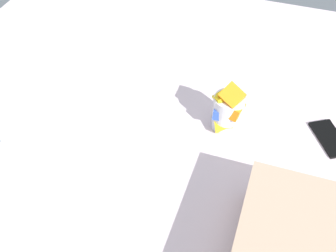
{
  "coord_description": "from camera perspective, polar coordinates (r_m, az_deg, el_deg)",
  "views": [
    {
      "loc": [
        -25.4,
        96.47,
        107.71
      ],
      "look_at": [
        0.82,
        19.21,
        24.0
      ],
      "focal_mm": 44.81,
      "sensor_mm": 36.0,
      "label": 1
    }
  ],
  "objects": [
    {
      "name": "bed_mattress",
      "position": [
        1.4,
        2.84,
        0.97
      ],
      "size": [
        180.0,
        140.0,
        18.0
      ],
      "primitive_type": "cube",
      "color": "silver",
      "rests_on": "ground"
    },
    {
      "name": "snack_cup",
      "position": [
        1.22,
        8.14,
        2.1
      ],
      "size": [
        9.96,
        10.21,
        15.76
      ],
      "color": "silver",
      "rests_on": "bed_mattress"
    },
    {
      "name": "cell_phone",
      "position": [
        1.3,
        21.17,
        -1.56
      ],
      "size": [
        13.06,
        15.5,
        0.8
      ],
      "primitive_type": "cube",
      "rotation": [
        0.0,
        0.0,
        3.69
      ],
      "color": "black",
      "rests_on": "bed_mattress"
    }
  ]
}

